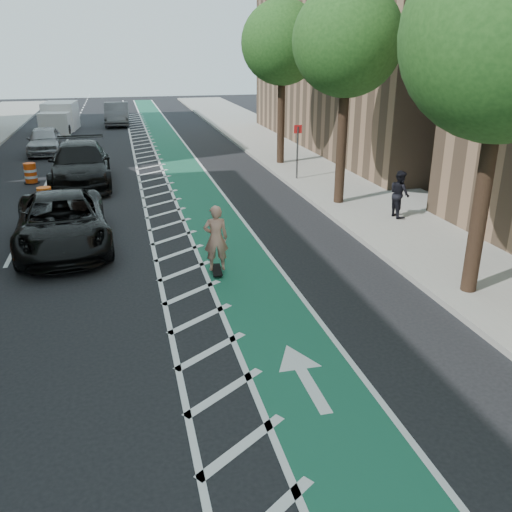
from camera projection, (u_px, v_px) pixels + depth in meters
name	position (u px, v px, depth m)	size (l,w,h in m)	color
ground	(131.00, 327.00, 11.54)	(120.00, 120.00, 0.00)	black
bike_lane	(201.00, 199.00, 21.28)	(2.00, 90.00, 0.01)	#1B5E44
buffer_strip	(162.00, 202.00, 20.94)	(1.40, 90.00, 0.01)	silver
sidewalk_right	(354.00, 188.00, 22.72)	(5.00, 90.00, 0.15)	gray
curb_right	(299.00, 191.00, 22.16)	(0.12, 90.00, 0.16)	gray
tree_r_b	(496.00, 37.00, 11.25)	(4.20, 4.20, 7.90)	#382619
tree_r_c	(346.00, 41.00, 18.50)	(4.20, 4.20, 7.90)	#382619
tree_r_d	(280.00, 43.00, 25.75)	(4.20, 4.20, 7.90)	#382619
sign_post	(297.00, 151.00, 23.64)	(0.35, 0.08, 2.47)	#4C4C4C
skateboard	(217.00, 270.00, 14.26)	(0.31, 0.85, 0.11)	black
skateboarder	(216.00, 238.00, 13.94)	(0.64, 0.42, 1.74)	tan
suv_near	(62.00, 222.00, 15.94)	(2.58, 5.60, 1.56)	black
suv_far	(80.00, 164.00, 23.27)	(2.48, 6.10, 1.77)	black
car_silver	(45.00, 140.00, 30.29)	(1.74, 4.33, 1.48)	#939297
car_grey	(117.00, 114.00, 41.59)	(1.77, 5.09, 1.68)	#525357
pedestrian	(400.00, 194.00, 18.31)	(0.78, 0.60, 1.60)	black
box_truck	(60.00, 118.00, 38.72)	(2.49, 4.83, 1.94)	silver
barrel_b	(45.00, 200.00, 19.61)	(0.64, 0.64, 0.88)	#EB560C
barrel_c	(31.00, 174.00, 23.67)	(0.65, 0.65, 0.89)	#EC470C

